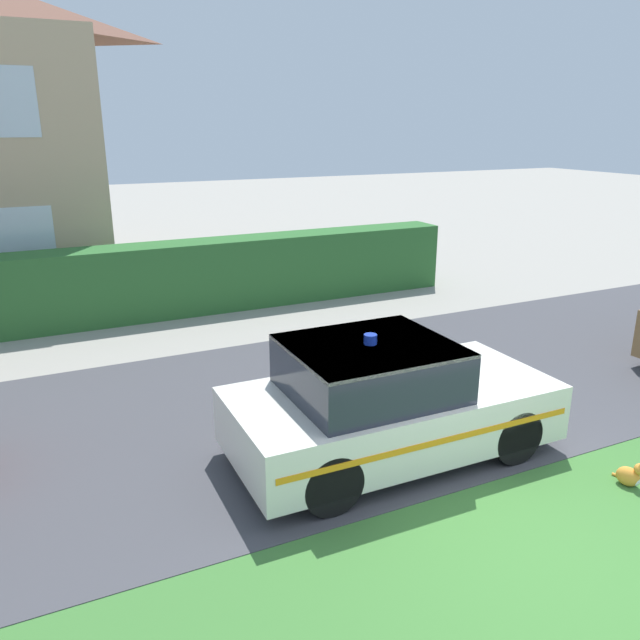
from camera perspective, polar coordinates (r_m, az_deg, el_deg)
name	(u,v)px	position (r m, az deg, el deg)	size (l,w,h in m)	color
ground_plane	(543,547)	(6.62, 19.76, -18.98)	(80.00, 80.00, 0.00)	gray
road_strip	(351,395)	(9.27, 2.86, -6.83)	(28.00, 5.48, 0.01)	#424247
lawn_verge	(553,555)	(6.55, 20.54, -19.45)	(28.00, 2.45, 0.01)	#3D7533
garden_hedge	(220,274)	(13.54, -9.11, 4.15)	(10.59, 0.89, 1.49)	#2D662D
police_car	(386,402)	(7.44, 6.05, -7.44)	(3.87, 1.83, 1.56)	black
cat	(630,475)	(7.85, 26.51, -12.59)	(0.25, 0.38, 0.32)	orange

